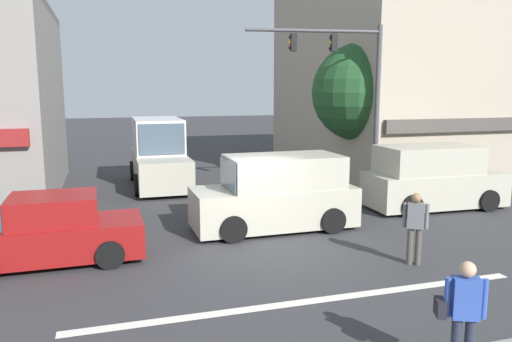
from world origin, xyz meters
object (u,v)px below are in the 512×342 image
at_px(sedan_crossing_center, 51,233).
at_px(pedestrian_mid_crossing, 415,224).
at_px(van_crossing_leftbound, 277,194).
at_px(traffic_light_mast, 352,83).
at_px(utility_pole_far_right, 381,88).
at_px(box_truck_waiting_far, 159,155).
at_px(street_tree, 360,93).
at_px(van_approaching_near, 432,179).
at_px(pedestrian_foreground_with_bag, 463,311).

bearing_deg(sedan_crossing_center, pedestrian_mid_crossing, -18.14).
bearing_deg(pedestrian_mid_crossing, van_crossing_leftbound, 118.29).
bearing_deg(pedestrian_mid_crossing, traffic_light_mast, 74.37).
bearing_deg(utility_pole_far_right, van_crossing_leftbound, -135.98).
xyz_separation_m(van_crossing_leftbound, box_truck_waiting_far, (-2.48, 7.61, 0.25)).
xyz_separation_m(street_tree, van_approaching_near, (0.40, -4.36, -2.81)).
bearing_deg(street_tree, box_truck_waiting_far, 162.88).
relative_size(van_crossing_leftbound, pedestrian_mid_crossing, 2.76).
bearing_deg(traffic_light_mast, pedestrian_mid_crossing, -105.63).
bearing_deg(pedestrian_foreground_with_bag, sedan_crossing_center, 131.41).
xyz_separation_m(utility_pole_far_right, box_truck_waiting_far, (-10.17, 0.18, -2.75)).
xyz_separation_m(sedan_crossing_center, pedestrian_foreground_with_bag, (5.85, -6.64, 0.24)).
xyz_separation_m(street_tree, van_crossing_leftbound, (-5.40, -5.18, -2.81)).
height_order(utility_pole_far_right, van_approaching_near, utility_pole_far_right).
relative_size(traffic_light_mast, box_truck_waiting_far, 1.10).
distance_m(utility_pole_far_right, sedan_crossing_center, 16.39).
xyz_separation_m(traffic_light_mast, box_truck_waiting_far, (-6.39, 4.49, -2.92)).
bearing_deg(van_crossing_leftbound, street_tree, 43.82).
bearing_deg(street_tree, traffic_light_mast, -125.80).
distance_m(traffic_light_mast, pedestrian_mid_crossing, 7.80).
distance_m(street_tree, pedestrian_mid_crossing, 9.95).
bearing_deg(box_truck_waiting_far, traffic_light_mast, -35.07).
relative_size(box_truck_waiting_far, pedestrian_mid_crossing, 3.37).
relative_size(van_crossing_leftbound, box_truck_waiting_far, 0.82).
height_order(sedan_crossing_center, box_truck_waiting_far, box_truck_waiting_far).
distance_m(van_crossing_leftbound, sedan_crossing_center, 6.00).
bearing_deg(street_tree, pedestrian_mid_crossing, -110.90).
height_order(van_crossing_leftbound, pedestrian_mid_crossing, van_crossing_leftbound).
relative_size(van_crossing_leftbound, sedan_crossing_center, 1.12).
xyz_separation_m(utility_pole_far_right, van_crossing_leftbound, (-7.69, -7.43, -2.99)).
relative_size(street_tree, traffic_light_mast, 0.94).
bearing_deg(van_approaching_near, traffic_light_mast, 129.38).
bearing_deg(van_crossing_leftbound, sedan_crossing_center, -169.09).
distance_m(van_approaching_near, pedestrian_mid_crossing, 5.93).
bearing_deg(street_tree, pedestrian_foreground_with_bag, -112.77).
relative_size(box_truck_waiting_far, van_approaching_near, 1.21).
height_order(van_crossing_leftbound, van_approaching_near, same).
distance_m(utility_pole_far_right, van_approaching_near, 7.49).
distance_m(sedan_crossing_center, pedestrian_mid_crossing, 8.31).
bearing_deg(box_truck_waiting_far, van_crossing_leftbound, -71.97).
bearing_deg(traffic_light_mast, pedestrian_foreground_with_bag, -109.93).
relative_size(utility_pole_far_right, traffic_light_mast, 1.24).
distance_m(van_crossing_leftbound, box_truck_waiting_far, 8.01).
xyz_separation_m(traffic_light_mast, pedestrian_foreground_with_bag, (-3.95, -10.89, -3.22)).
relative_size(utility_pole_far_right, box_truck_waiting_far, 1.37).
distance_m(pedestrian_foreground_with_bag, pedestrian_mid_crossing, 4.53).
distance_m(street_tree, box_truck_waiting_far, 8.63).
bearing_deg(street_tree, utility_pole_far_right, 44.47).
bearing_deg(pedestrian_mid_crossing, street_tree, 69.10).
bearing_deg(van_crossing_leftbound, utility_pole_far_right, 44.02).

